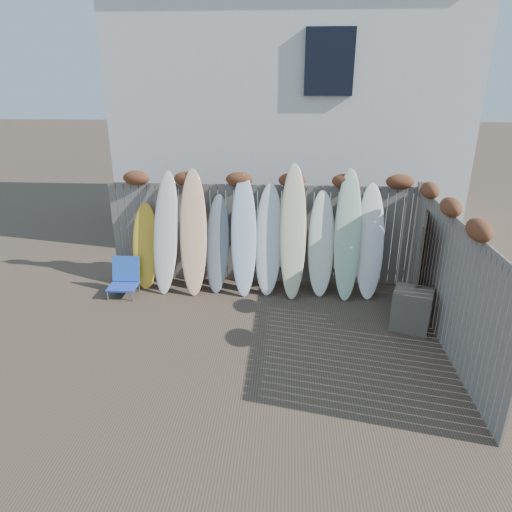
# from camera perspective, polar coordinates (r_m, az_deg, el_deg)

# --- Properties ---
(ground) EXTENTS (80.00, 80.00, 0.00)m
(ground) POSITION_cam_1_polar(r_m,az_deg,el_deg) (7.33, -0.68, -10.75)
(ground) COLOR #493A2D
(back_fence) EXTENTS (6.05, 0.28, 2.24)m
(back_fence) POSITION_cam_1_polar(r_m,az_deg,el_deg) (9.01, 0.92, 3.84)
(back_fence) COLOR slate
(back_fence) RESTS_ON ground
(right_fence) EXTENTS (0.28, 4.40, 2.24)m
(right_fence) POSITION_cam_1_polar(r_m,az_deg,el_deg) (7.43, 23.17, -2.23)
(right_fence) COLOR slate
(right_fence) RESTS_ON ground
(house) EXTENTS (8.50, 5.50, 6.33)m
(house) POSITION_cam_1_polar(r_m,az_deg,el_deg) (12.71, 4.17, 18.18)
(house) COLOR silver
(house) RESTS_ON ground
(beach_chair) EXTENTS (0.54, 0.57, 0.70)m
(beach_chair) POSITION_cam_1_polar(r_m,az_deg,el_deg) (9.11, -16.12, -2.61)
(beach_chair) COLOR #2341B1
(beach_chair) RESTS_ON ground
(wooden_crate) EXTENTS (0.73, 0.68, 0.69)m
(wooden_crate) POSITION_cam_1_polar(r_m,az_deg,el_deg) (7.97, 18.87, -6.35)
(wooden_crate) COLOR #52453D
(wooden_crate) RESTS_ON ground
(lattice_panel) EXTENTS (0.40, 1.12, 1.74)m
(lattice_panel) POSITION_cam_1_polar(r_m,az_deg,el_deg) (8.37, 19.75, -1.18)
(lattice_panel) COLOR #493A2C
(lattice_panel) RESTS_ON ground
(surfboard_0) EXTENTS (0.54, 0.62, 1.64)m
(surfboard_0) POSITION_cam_1_polar(r_m,az_deg,el_deg) (9.21, -13.64, 1.21)
(surfboard_0) COLOR gold
(surfboard_0) RESTS_ON ground
(surfboard_1) EXTENTS (0.55, 0.84, 2.27)m
(surfboard_1) POSITION_cam_1_polar(r_m,az_deg,el_deg) (8.89, -11.20, 2.84)
(surfboard_1) COLOR white
(surfboard_1) RESTS_ON ground
(surfboard_2) EXTENTS (0.58, 0.86, 2.32)m
(surfboard_2) POSITION_cam_1_polar(r_m,az_deg,el_deg) (8.74, -7.84, 2.90)
(surfboard_2) COLOR #EDCA7C
(surfboard_2) RESTS_ON ground
(surfboard_3) EXTENTS (0.49, 0.68, 1.84)m
(surfboard_3) POSITION_cam_1_polar(r_m,az_deg,el_deg) (8.80, -4.85, 1.50)
(surfboard_3) COLOR gray
(surfboard_3) RESTS_ON ground
(surfboard_4) EXTENTS (0.54, 0.82, 2.23)m
(surfboard_4) POSITION_cam_1_polar(r_m,az_deg,el_deg) (8.63, -1.55, 2.53)
(surfboard_4) COLOR #AFC2D8
(surfboard_4) RESTS_ON ground
(surfboard_5) EXTENTS (0.55, 0.75, 2.05)m
(surfboard_5) POSITION_cam_1_polar(r_m,az_deg,el_deg) (8.67, 1.58, 2.03)
(surfboard_5) COLOR white
(surfboard_5) RESTS_ON ground
(surfboard_6) EXTENTS (0.50, 0.86, 2.44)m
(surfboard_6) POSITION_cam_1_polar(r_m,az_deg,el_deg) (8.54, 4.66, 3.02)
(surfboard_6) COLOR beige
(surfboard_6) RESTS_ON ground
(surfboard_7) EXTENTS (0.50, 0.70, 1.94)m
(surfboard_7) POSITION_cam_1_polar(r_m,az_deg,el_deg) (8.72, 8.14, 1.54)
(surfboard_7) COLOR white
(surfboard_7) RESTS_ON ground
(surfboard_8) EXTENTS (0.53, 0.85, 2.36)m
(surfboard_8) POSITION_cam_1_polar(r_m,az_deg,el_deg) (8.63, 11.39, 2.59)
(surfboard_8) COLOR #B9DDB8
(surfboard_8) RESTS_ON ground
(surfboard_9) EXTENTS (0.54, 0.76, 2.10)m
(surfboard_9) POSITION_cam_1_polar(r_m,az_deg,el_deg) (8.77, 14.05, 1.75)
(surfboard_9) COLOR white
(surfboard_9) RESTS_ON ground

